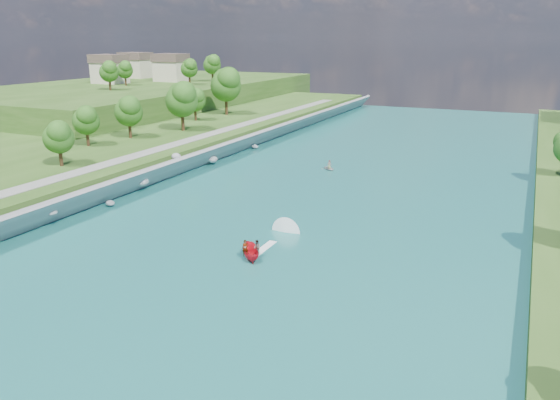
% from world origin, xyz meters
% --- Properties ---
extents(ground, '(260.00, 260.00, 0.00)m').
position_xyz_m(ground, '(0.00, 0.00, 0.00)').
color(ground, '#2D5119').
rests_on(ground, ground).
extents(river_water, '(55.00, 240.00, 0.10)m').
position_xyz_m(river_water, '(0.00, 20.00, 0.05)').
color(river_water, '#1A6661').
rests_on(river_water, ground).
extents(berm_west, '(45.00, 240.00, 3.50)m').
position_xyz_m(berm_west, '(-50.00, 20.00, 1.75)').
color(berm_west, '#2D5119').
rests_on(berm_west, ground).
extents(ridge_west, '(60.00, 120.00, 9.00)m').
position_xyz_m(ridge_west, '(-82.50, 95.00, 4.50)').
color(ridge_west, '#2D5119').
rests_on(ridge_west, ground).
extents(riprap_bank, '(4.57, 236.00, 4.25)m').
position_xyz_m(riprap_bank, '(-25.86, 19.45, 1.81)').
color(riprap_bank, slate).
rests_on(riprap_bank, ground).
extents(riverside_path, '(3.00, 200.00, 0.10)m').
position_xyz_m(riverside_path, '(-32.50, 20.00, 3.55)').
color(riverside_path, gray).
rests_on(riverside_path, berm_west).
extents(ridge_houses, '(29.50, 29.50, 8.40)m').
position_xyz_m(ridge_houses, '(-88.67, 100.00, 13.31)').
color(ridge_houses, beige).
rests_on(ridge_houses, ridge_west).
extents(trees_west, '(16.45, 148.45, 13.66)m').
position_xyz_m(trees_west, '(-43.41, 14.38, 8.85)').
color(trees_west, '#204E15').
rests_on(trees_west, berm_west).
extents(trees_ridge, '(20.61, 41.38, 9.64)m').
position_xyz_m(trees_ridge, '(-70.59, 89.97, 13.45)').
color(trees_ridge, '#204E15').
rests_on(trees_ridge, ridge_west).
extents(motorboat, '(3.60, 18.80, 2.11)m').
position_xyz_m(motorboat, '(1.03, 6.36, 0.74)').
color(motorboat, red).
rests_on(motorboat, river_water).
extents(raft, '(3.48, 3.47, 1.68)m').
position_xyz_m(raft, '(-5.09, 45.51, 0.47)').
color(raft, gray).
rests_on(raft, river_water).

